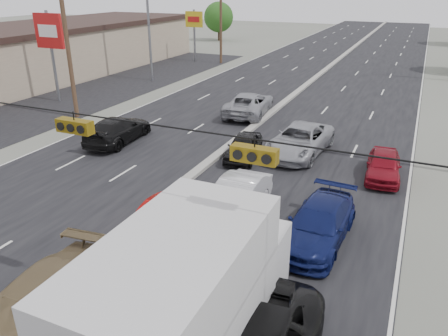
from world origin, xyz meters
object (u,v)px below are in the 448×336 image
Objects in this scene: tree_left_far at (219,17)px; queue_car_c at (300,141)px; queue_car_a at (244,147)px; queue_car_b at (236,199)px; pole_sign_mid at (50,36)px; queue_car_d at (318,224)px; queue_car_e at (384,165)px; pole_sign_far at (194,24)px; tan_sedan at (34,319)px; utility_pole_left_c at (221,18)px; utility_pole_left_b at (67,44)px; oncoming_far at (249,104)px; red_sedan at (160,219)px; oncoming_near at (118,130)px; box_truck at (191,298)px.

queue_car_c is at bearing -60.36° from tree_left_far.
queue_car_a is 0.83× the size of queue_car_b.
pole_sign_mid reaches higher than queue_car_d.
queue_car_e is (1.62, 6.99, -0.05)m from queue_car_d.
tan_sedan is at bearing -67.63° from pole_sign_far.
utility_pole_left_c reaches higher than tree_left_far.
utility_pole_left_b reaches higher than queue_car_a.
oncoming_far is at bearing -53.16° from pole_sign_far.
queue_car_b is at bearing -28.53° from utility_pole_left_b.
queue_car_d is (5.60, -6.63, 0.07)m from queue_car_a.
tan_sedan is (18.40, -20.28, -4.23)m from pole_sign_mid.
utility_pole_left_b reaches higher than pole_sign_far.
oncoming_far is at bearing 108.84° from queue_car_b.
tree_left_far is 1.57× the size of red_sedan.
utility_pole_left_b is 2.53× the size of queue_car_e.
utility_pole_left_c is at bearing 122.69° from queue_car_d.
tan_sedan is 1.56× the size of red_sedan.
oncoming_near is 10.07m from oncoming_far.
pole_sign_mid is at bearing -92.60° from pole_sign_far.
queue_car_c is 10.79m from oncoming_near.
utility_pole_left_c reaches higher than tan_sedan.
utility_pole_left_c is 3.57m from pole_sign_far.
pole_sign_mid reaches higher than queue_car_a.
red_sedan is 0.84× the size of queue_car_b.
tree_left_far is at bearing -76.52° from oncoming_near.
utility_pole_left_b reaches higher than queue_car_d.
oncoming_near is at bearing -72.16° from tree_left_far.
oncoming_far reaches higher than queue_car_c.
queue_car_a is at bearing 133.21° from queue_car_d.
tan_sedan is 6.12m from red_sedan.
red_sedan is 0.78× the size of queue_car_d.
queue_car_c is (2.59, 1.92, 0.14)m from queue_car_a.
pole_sign_mid is 27.71m from tan_sedan.
queue_car_c is at bearing 74.70° from tan_sedan.
utility_pole_left_c is 29.12m from oncoming_near.
oncoming_far is at bearing -60.33° from utility_pole_left_c.
pole_sign_far is at bearing -180.00° from utility_pole_left_c.
queue_car_d is at bearing -27.00° from pole_sign_mid.
oncoming_near is (-13.50, 6.06, 0.04)m from queue_car_d.
utility_pole_left_c reaches higher than pole_sign_far.
box_truck is at bearing -40.49° from pole_sign_mid.
queue_car_b is 0.81× the size of queue_car_c.
oncoming_far is (-2.80, 16.69, 0.18)m from red_sedan.
queue_car_a is 7.92m from oncoming_near.
pole_sign_mid reaches higher than red_sedan.
red_sedan is 5.93m from queue_car_d.
box_truck is 14.34m from queue_car_e.
red_sedan is at bearing -133.01° from queue_car_e.
tan_sedan is 1.54× the size of queue_car_e.
tan_sedan is 16.18m from oncoming_near.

